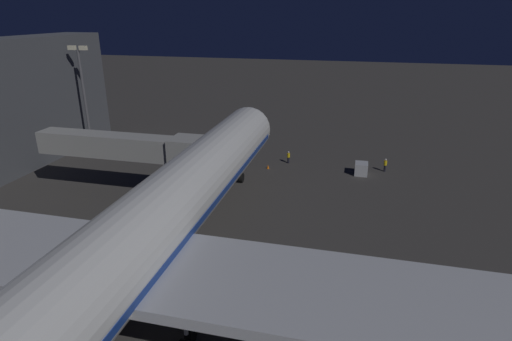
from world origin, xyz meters
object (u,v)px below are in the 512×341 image
jet_bridge (132,147)px  traffic_cone_nose_starboard (237,164)px  baggage_container_near_belt (361,169)px  airliner_at_gate (129,250)px  ground_crew_by_tug (385,164)px  traffic_cone_nose_port (268,167)px  ground_crew_by_belt_loader (288,157)px  apron_floodlight_mast (84,91)px

jet_bridge → traffic_cone_nose_starboard: 15.99m
baggage_container_near_belt → traffic_cone_nose_starboard: bearing=2.8°
airliner_at_gate → ground_crew_by_tug: bearing=-117.2°
traffic_cone_nose_port → traffic_cone_nose_starboard: (4.40, 0.00, 0.00)m
ground_crew_by_tug → airliner_at_gate: bearing=62.8°
baggage_container_near_belt → ground_crew_by_tug: 3.60m
airliner_at_gate → traffic_cone_nose_starboard: (2.20, -31.48, -5.49)m
baggage_container_near_belt → traffic_cone_nose_port: bearing=3.7°
ground_crew_by_belt_loader → ground_crew_by_tug: ground_crew_by_tug is taller
apron_floodlight_mast → traffic_cone_nose_port: size_ratio=28.22×
baggage_container_near_belt → ground_crew_by_tug: size_ratio=1.05×
ground_crew_by_belt_loader → traffic_cone_nose_port: bearing=51.0°
jet_bridge → ground_crew_by_belt_loader: size_ratio=11.26×
airliner_at_gate → traffic_cone_nose_starboard: 32.03m
ground_crew_by_belt_loader → airliner_at_gate: bearing=82.5°
baggage_container_near_belt → traffic_cone_nose_starboard: (16.67, 0.80, -0.52)m
apron_floodlight_mast → ground_crew_by_tug: 43.83m
airliner_at_gate → traffic_cone_nose_port: airliner_at_gate is taller
jet_bridge → traffic_cone_nose_port: bearing=-136.1°
baggage_container_near_belt → ground_crew_by_belt_loader: size_ratio=1.09×
ground_crew_by_belt_loader → baggage_container_near_belt: bearing=168.4°
apron_floodlight_mast → baggage_container_near_belt: 40.83m
airliner_at_gate → ground_crew_by_belt_loader: (-4.50, -34.33, -4.81)m
traffic_cone_nose_port → apron_floodlight_mast: bearing=-2.0°
apron_floodlight_mast → ground_crew_by_belt_loader: size_ratio=8.95×
ground_crew_by_tug → traffic_cone_nose_port: ground_crew_by_tug is taller
apron_floodlight_mast → traffic_cone_nose_port: bearing=178.0°
ground_crew_by_tug → traffic_cone_nose_port: 15.58m
airliner_at_gate → traffic_cone_nose_starboard: size_ratio=118.33×
traffic_cone_nose_port → traffic_cone_nose_starboard: 4.40m
jet_bridge → traffic_cone_nose_port: (-12.85, -12.36, -5.61)m
ground_crew_by_tug → traffic_cone_nose_port: bearing=9.9°
ground_crew_by_belt_loader → traffic_cone_nose_port: ground_crew_by_belt_loader is taller
baggage_container_near_belt → airliner_at_gate: bearing=65.9°
apron_floodlight_mast → ground_crew_by_tug: bearing=-177.7°
airliner_at_gate → jet_bridge: airliner_at_gate is taller
baggage_container_near_belt → traffic_cone_nose_port: size_ratio=3.45×
baggage_container_near_belt → traffic_cone_nose_starboard: baggage_container_near_belt is taller
jet_bridge → ground_crew_by_belt_loader: bearing=-134.9°
ground_crew_by_belt_loader → traffic_cone_nose_starboard: bearing=23.0°
airliner_at_gate → jet_bridge: bearing=-60.9°
ground_crew_by_belt_loader → ground_crew_by_tug: (-13.03, 0.17, 0.04)m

